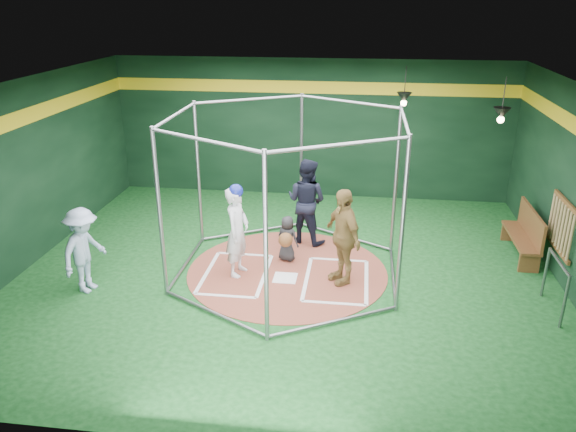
# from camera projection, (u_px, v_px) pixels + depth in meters

# --- Properties ---
(room_shell) EXTENTS (10.10, 9.10, 3.53)m
(room_shell) POSITION_uv_depth(u_px,v_px,m) (287.00, 184.00, 10.08)
(room_shell) COLOR #0E3D15
(room_shell) RESTS_ON ground
(clay_disc) EXTENTS (3.80, 3.80, 0.01)m
(clay_disc) POSITION_uv_depth(u_px,v_px,m) (287.00, 271.00, 10.71)
(clay_disc) COLOR brown
(clay_disc) RESTS_ON ground
(home_plate) EXTENTS (0.43, 0.43, 0.01)m
(home_plate) POSITION_uv_depth(u_px,v_px,m) (285.00, 278.00, 10.43)
(home_plate) COLOR white
(home_plate) RESTS_ON clay_disc
(batter_box_left) EXTENTS (1.17, 1.77, 0.01)m
(batter_box_left) POSITION_uv_depth(u_px,v_px,m) (236.00, 274.00, 10.60)
(batter_box_left) COLOR white
(batter_box_left) RESTS_ON clay_disc
(batter_box_right) EXTENTS (1.17, 1.77, 0.01)m
(batter_box_right) POSITION_uv_depth(u_px,v_px,m) (336.00, 280.00, 10.36)
(batter_box_right) COLOR white
(batter_box_right) RESTS_ON clay_disc
(batting_cage) EXTENTS (4.05, 4.67, 3.00)m
(batting_cage) POSITION_uv_depth(u_px,v_px,m) (287.00, 198.00, 10.16)
(batting_cage) COLOR gray
(batting_cage) RESTS_ON ground
(bat_rack) EXTENTS (0.07, 1.25, 0.98)m
(bat_rack) POSITION_uv_depth(u_px,v_px,m) (561.00, 226.00, 10.09)
(bat_rack) COLOR brown
(bat_rack) RESTS_ON room_shell
(pendant_lamp_near) EXTENTS (0.34, 0.34, 0.90)m
(pendant_lamp_near) POSITION_uv_depth(u_px,v_px,m) (404.00, 98.00, 12.76)
(pendant_lamp_near) COLOR black
(pendant_lamp_near) RESTS_ON room_shell
(pendant_lamp_far) EXTENTS (0.34, 0.34, 0.90)m
(pendant_lamp_far) POSITION_uv_depth(u_px,v_px,m) (501.00, 114.00, 11.06)
(pendant_lamp_far) COLOR black
(pendant_lamp_far) RESTS_ON room_shell
(batter_figure) EXTENTS (0.51, 0.68, 1.77)m
(batter_figure) POSITION_uv_depth(u_px,v_px,m) (237.00, 230.00, 10.30)
(batter_figure) COLOR silver
(batter_figure) RESTS_ON clay_disc
(visitor_leopard) EXTENTS (0.93, 1.12, 1.78)m
(visitor_leopard) POSITION_uv_depth(u_px,v_px,m) (343.00, 236.00, 10.02)
(visitor_leopard) COLOR tan
(visitor_leopard) RESTS_ON clay_disc
(catcher_figure) EXTENTS (0.52, 0.61, 0.92)m
(catcher_figure) POSITION_uv_depth(u_px,v_px,m) (287.00, 239.00, 10.96)
(catcher_figure) COLOR black
(catcher_figure) RESTS_ON clay_disc
(umpire) EXTENTS (1.08, 0.98, 1.81)m
(umpire) POSITION_uv_depth(u_px,v_px,m) (307.00, 201.00, 11.69)
(umpire) COLOR black
(umpire) RESTS_ON clay_disc
(bystander_blue) EXTENTS (0.79, 1.11, 1.55)m
(bystander_blue) POSITION_uv_depth(u_px,v_px,m) (84.00, 250.00, 9.77)
(bystander_blue) COLOR #A4B9D9
(bystander_blue) RESTS_ON ground
(dugout_bench) EXTENTS (0.39, 1.69, 0.98)m
(dugout_bench) POSITION_uv_depth(u_px,v_px,m) (526.00, 233.00, 11.19)
(dugout_bench) COLOR brown
(dugout_bench) RESTS_ON ground
(steel_railing) EXTENTS (0.05, 1.08, 0.93)m
(steel_railing) POSITION_uv_depth(u_px,v_px,m) (556.00, 278.00, 9.15)
(steel_railing) COLOR slate
(steel_railing) RESTS_ON ground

